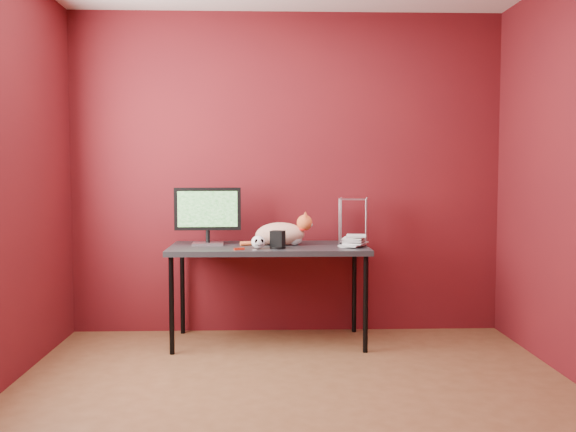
{
  "coord_description": "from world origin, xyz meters",
  "views": [
    {
      "loc": [
        -0.17,
        -3.5,
        1.32
      ],
      "look_at": [
        -0.01,
        1.15,
        0.99
      ],
      "focal_mm": 40.0,
      "sensor_mm": 36.0,
      "label": 1
    }
  ],
  "objects_px": {
    "book_stack": "(345,181)",
    "speaker": "(278,240)",
    "desk": "(269,252)",
    "monitor": "(208,213)",
    "cat": "(281,233)",
    "skull_mug": "(258,242)"
  },
  "relations": [
    {
      "from": "cat",
      "to": "skull_mug",
      "type": "bearing_deg",
      "value": -114.92
    },
    {
      "from": "monitor",
      "to": "skull_mug",
      "type": "relative_size",
      "value": 4.95
    },
    {
      "from": "monitor",
      "to": "speaker",
      "type": "height_order",
      "value": "monitor"
    },
    {
      "from": "speaker",
      "to": "book_stack",
      "type": "bearing_deg",
      "value": 37.1
    },
    {
      "from": "monitor",
      "to": "book_stack",
      "type": "height_order",
      "value": "book_stack"
    },
    {
      "from": "monitor",
      "to": "skull_mug",
      "type": "height_order",
      "value": "monitor"
    },
    {
      "from": "skull_mug",
      "to": "speaker",
      "type": "bearing_deg",
      "value": 0.0
    },
    {
      "from": "desk",
      "to": "monitor",
      "type": "distance_m",
      "value": 0.56
    },
    {
      "from": "book_stack",
      "to": "speaker",
      "type": "bearing_deg",
      "value": -164.62
    },
    {
      "from": "skull_mug",
      "to": "desk",
      "type": "bearing_deg",
      "value": 61.24
    },
    {
      "from": "cat",
      "to": "book_stack",
      "type": "relative_size",
      "value": 0.56
    },
    {
      "from": "monitor",
      "to": "cat",
      "type": "height_order",
      "value": "monitor"
    },
    {
      "from": "desk",
      "to": "book_stack",
      "type": "height_order",
      "value": "book_stack"
    },
    {
      "from": "desk",
      "to": "book_stack",
      "type": "relative_size",
      "value": 1.51
    },
    {
      "from": "cat",
      "to": "monitor",
      "type": "bearing_deg",
      "value": -173.71
    },
    {
      "from": "desk",
      "to": "speaker",
      "type": "bearing_deg",
      "value": -71.13
    },
    {
      "from": "cat",
      "to": "speaker",
      "type": "distance_m",
      "value": 0.23
    },
    {
      "from": "desk",
      "to": "speaker",
      "type": "height_order",
      "value": "speaker"
    },
    {
      "from": "desk",
      "to": "monitor",
      "type": "bearing_deg",
      "value": 171.29
    },
    {
      "from": "cat",
      "to": "skull_mug",
      "type": "distance_m",
      "value": 0.31
    },
    {
      "from": "monitor",
      "to": "speaker",
      "type": "xyz_separation_m",
      "value": [
        0.53,
        -0.26,
        -0.19
      ]
    },
    {
      "from": "monitor",
      "to": "desk",
      "type": "bearing_deg",
      "value": -11.43
    }
  ]
}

